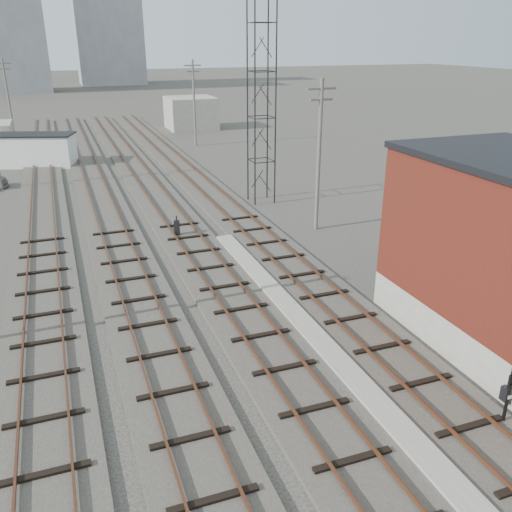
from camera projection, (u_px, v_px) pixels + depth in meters
ground at (134, 146)px, 59.56m from camera, size 320.00×320.00×0.00m
track_right at (207, 190)px, 42.05m from camera, size 3.20×90.00×0.39m
track_mid_right at (156, 195)px, 40.77m from camera, size 3.20×90.00×0.39m
track_mid_left at (101, 200)px, 39.48m from camera, size 3.20×90.00×0.39m
track_left at (43, 205)px, 38.20m from camera, size 3.20×90.00×0.39m
platform_curb at (337, 362)px, 19.66m from camera, size 0.90×28.00×0.26m
lattice_tower at (261, 95)px, 36.77m from camera, size 1.60×1.60×15.00m
utility_pole_left_c at (8, 96)px, 62.45m from camera, size 1.80×0.24×9.00m
utility_pole_right_a at (319, 152)px, 32.02m from camera, size 1.80×0.24×9.00m
utility_pole_right_b at (194, 101)px, 58.11m from camera, size 1.80×0.24×9.00m
apartment_right at (108, 30)px, 135.55m from camera, size 16.00×12.00×26.00m
shed_right at (191, 113)px, 70.40m from camera, size 6.00×6.00×4.00m
switch_stand at (177, 228)px, 32.09m from camera, size 0.38×0.38×1.28m
site_trailer at (36, 150)px, 49.90m from camera, size 7.61×5.10×2.95m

